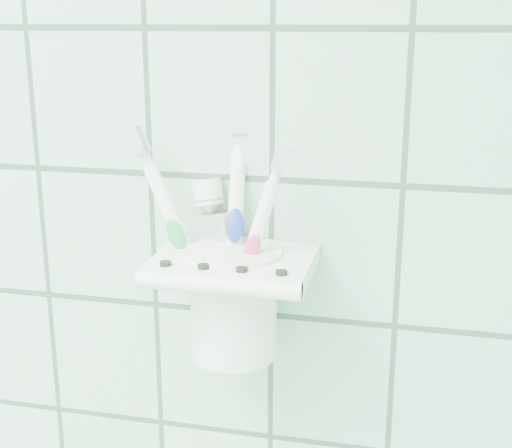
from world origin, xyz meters
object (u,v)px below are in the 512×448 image
cup (234,298)px  toothbrush_blue (227,233)px  holder_bracket (234,266)px  toothbrush_pink (222,232)px  toothpaste_tube (226,250)px  toothbrush_orange (219,246)px

cup → toothbrush_blue: (-0.00, -0.02, 0.06)m
holder_bracket → toothbrush_pink: size_ratio=0.66×
cup → toothpaste_tube: (-0.01, 0.01, 0.04)m
cup → toothbrush_pink: bearing=-176.1°
holder_bracket → toothbrush_pink: (-0.01, 0.00, 0.03)m
toothbrush_orange → holder_bracket: bearing=22.1°
toothbrush_pink → toothbrush_orange: 0.01m
cup → toothbrush_pink: size_ratio=0.48×
cup → toothpaste_tube: bearing=128.1°
holder_bracket → cup: same height
toothbrush_pink → toothpaste_tube: bearing=87.8°
cup → toothpaste_tube: size_ratio=0.63×
toothbrush_orange → toothpaste_tube: bearing=81.6°
holder_bracket → toothbrush_blue: bearing=-102.1°
toothbrush_pink → toothbrush_orange: bearing=-93.8°
cup → toothbrush_orange: (-0.01, -0.01, 0.05)m
toothbrush_blue → toothbrush_pink: bearing=106.0°
toothbrush_orange → toothpaste_tube: 0.02m
toothbrush_blue → toothpaste_tube: size_ratio=1.37×
toothbrush_pink → toothbrush_orange: (-0.00, -0.01, -0.01)m
holder_bracket → toothbrush_pink: bearing=162.2°
cup → toothbrush_orange: toothbrush_orange is taller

